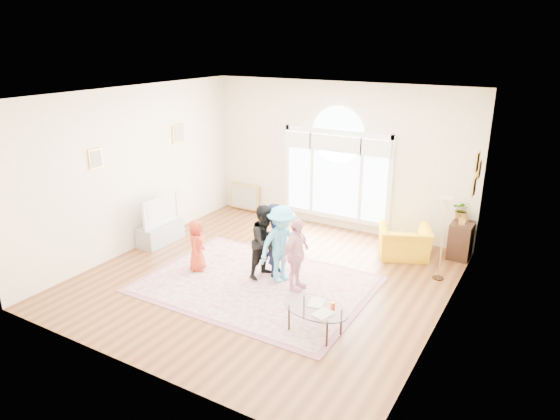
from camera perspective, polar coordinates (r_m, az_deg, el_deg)
The scene contains 18 objects.
ground at distance 8.95m, azimuth -1.70°, elevation -7.80°, with size 6.00×6.00×0.00m, color #5C321A.
room_shell at distance 10.77m, azimuth 6.28°, elevation 5.69°, with size 6.00×6.00×6.00m.
area_rug at distance 8.73m, azimuth -2.76°, elevation -8.45°, with size 3.60×2.60×0.02m, color beige.
rug_border at distance 8.73m, azimuth -2.76°, elevation -8.48°, with size 3.80×2.80×0.01m, color #9B606A.
tv_console at distance 10.65m, azimuth -13.52°, elevation -2.56°, with size 0.45×1.00×0.42m, color #9C9EA4.
television at distance 10.47m, azimuth -13.71°, elevation 0.05°, with size 0.17×1.06×0.61m.
coffee_table at distance 7.25m, azimuth 4.05°, elevation -11.17°, with size 1.10×0.79×0.54m.
armchair at distance 9.93m, azimuth 14.03°, elevation -3.61°, with size 0.95×0.83×0.62m, color yellow.
side_cabinet at distance 10.22m, azimuth 19.93°, elevation -3.31°, with size 0.40×0.50×0.70m, color black.
floor_lamp at distance 8.89m, azimuth 18.41°, elevation -0.02°, with size 0.26×0.26×1.51m.
plant_pedestal at distance 10.44m, azimuth 19.75°, elevation -2.80°, with size 0.20×0.20×0.70m, color white.
potted_plant at distance 10.26m, azimuth 20.08°, elevation 0.00°, with size 0.34×0.30×0.38m, color #33722D.
leaning_picture at distance 12.39m, azimuth -3.99°, elevation 0.00°, with size 0.80×0.05×0.62m, color tan.
child_red at distance 9.15m, azimuth -9.49°, elevation -3.99°, with size 0.47×0.30×0.96m, color #B6351E.
child_navy at distance 8.78m, azimuth -0.32°, elevation -3.41°, with size 0.49×0.32×1.33m, color #12193A.
child_black at distance 8.72m, azimuth -1.67°, elevation -3.61°, with size 0.64×0.50×1.32m, color black.
child_pink at distance 8.28m, azimuth 1.85°, elevation -5.11°, with size 0.74×0.31×1.26m, color #EBA8B6.
child_blue at distance 8.55m, azimuth 0.19°, elevation -3.90°, with size 0.89×0.51×1.37m, color #5AC4EE.
Camera 1 is at (4.24, -6.75, 4.05)m, focal length 32.00 mm.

